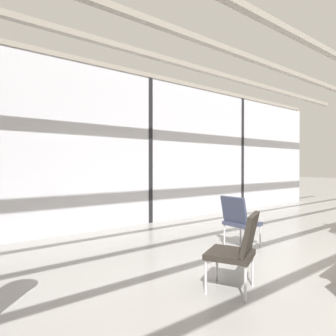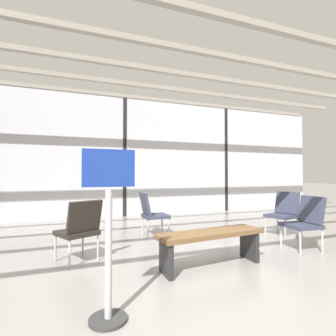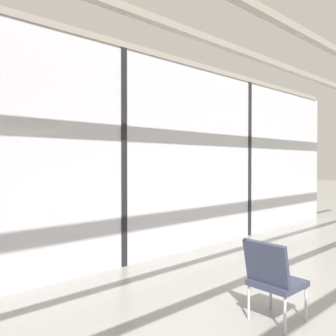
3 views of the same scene
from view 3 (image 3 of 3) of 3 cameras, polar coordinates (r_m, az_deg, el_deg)
The scene contains 5 objects.
glass_curtain_wall at distance 5.60m, azimuth -7.56°, elevation 1.73°, with size 14.00×0.08×3.50m, color silver.
window_mullion_1 at distance 5.60m, azimuth -7.56°, elevation 1.73°, with size 0.10×0.12×3.50m, color black.
window_mullion_2 at distance 8.13m, azimuth 13.09°, elevation 1.46°, with size 0.10×0.12×3.50m, color black.
parked_airplane at distance 9.76m, azimuth -21.91°, elevation 3.23°, with size 13.27×4.15×4.15m.
lounge_chair_1 at distance 3.90m, azimuth 16.93°, elevation -16.69°, with size 0.54×0.49×0.87m.
Camera 3 is at (-3.21, 0.62, 1.67)m, focal length 36.86 mm.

